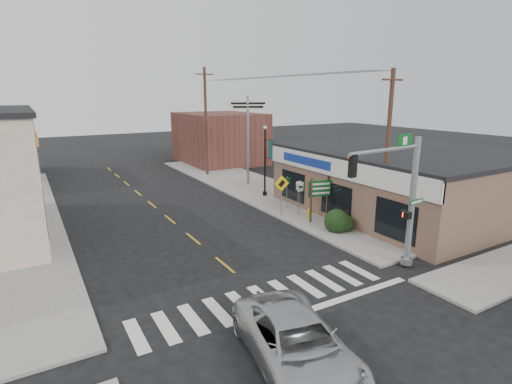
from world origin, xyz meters
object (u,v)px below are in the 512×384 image
traffic_signal_pole (402,190)px  fire_hydrant (309,213)px  suv (297,344)px  bare_tree (383,171)px  guide_sign (320,193)px  lamp_post (266,155)px  utility_pole_far (206,121)px  dance_center_sign (248,119)px  utility_pole_near (387,153)px

traffic_signal_pole → fire_hydrant: bearing=76.7°
suv → bare_tree: (10.45, 6.62, 2.97)m
suv → fire_hydrant: suv is taller
guide_sign → lamp_post: 7.24m
utility_pole_far → guide_sign: bearing=-87.9°
dance_center_sign → utility_pole_near: size_ratio=0.84×
traffic_signal_pole → bare_tree: bearing=47.3°
traffic_signal_pole → guide_sign: bearing=74.0°
bare_tree → utility_pole_far: (-1.50, 20.49, 1.52)m
dance_center_sign → utility_pole_far: (-1.36, 5.68, -0.46)m
dance_center_sign → utility_pole_near: utility_pole_near is taller
suv → fire_hydrant: (8.85, 10.89, -0.29)m
guide_sign → bare_tree: (1.35, -3.61, 1.82)m
guide_sign → dance_center_sign: 11.90m
lamp_post → utility_pole_near: (0.99, -10.75, 1.49)m
fire_hydrant → lamp_post: (0.72, 6.44, 2.75)m
guide_sign → utility_pole_far: 17.21m
suv → lamp_post: lamp_post is taller
fire_hydrant → utility_pole_near: size_ratio=0.07×
lamp_post → dance_center_sign: dance_center_sign is taller
fire_hydrant → dance_center_sign: 11.87m
guide_sign → utility_pole_far: bearing=105.4°
utility_pole_far → dance_center_sign: bearing=-75.0°
fire_hydrant → utility_pole_near: (1.71, -4.31, 4.24)m
fire_hydrant → dance_center_sign: dance_center_sign is taller
lamp_post → utility_pole_far: utility_pole_far is taller
guide_sign → traffic_signal_pole: bearing=-85.6°
lamp_post → utility_pole_far: (-0.62, 9.78, 2.04)m
traffic_signal_pole → guide_sign: size_ratio=2.20×
lamp_post → utility_pole_far: bearing=87.2°
suv → utility_pole_near: 13.06m
traffic_signal_pole → utility_pole_far: bearing=81.7°
suv → bare_tree: bare_tree is taller
lamp_post → bare_tree: lamp_post is taller
fire_hydrant → bare_tree: bearing=-69.4°
utility_pole_near → utility_pole_far: 20.60m
dance_center_sign → utility_pole_far: 5.85m
suv → dance_center_sign: size_ratio=0.74×
dance_center_sign → bare_tree: (0.14, -14.81, -1.98)m
traffic_signal_pole → lamp_post: 14.33m
utility_pole_far → fire_hydrant: bearing=-88.8°
traffic_signal_pole → fire_hydrant: (1.06, 7.77, -3.26)m
bare_tree → utility_pole_far: size_ratio=0.46×
bare_tree → utility_pole_near: size_ratio=0.51×
suv → traffic_signal_pole: traffic_signal_pole is taller
bare_tree → utility_pole_far: utility_pole_far is taller
suv → dance_center_sign: (10.31, 21.44, 4.95)m
fire_hydrant → dance_center_sign: size_ratio=0.08×
traffic_signal_pole → dance_center_sign: (2.52, 18.32, 1.99)m
guide_sign → bare_tree: bearing=-54.6°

